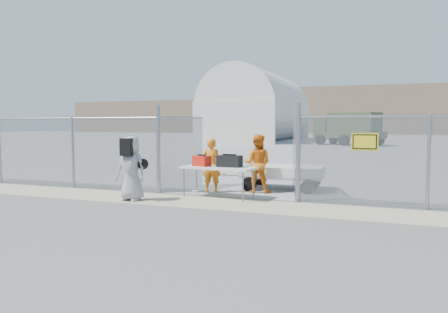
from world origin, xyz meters
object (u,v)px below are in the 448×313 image
at_px(visitor, 131,168).
at_px(utility_trailer, 283,177).
at_px(security_worker_left, 211,165).
at_px(folding_table, 218,182).
at_px(security_worker_right, 257,164).

relative_size(visitor, utility_trailer, 0.53).
bearing_deg(security_worker_left, visitor, 48.07).
relative_size(folding_table, visitor, 1.18).
bearing_deg(security_worker_right, folding_table, 55.10).
bearing_deg(utility_trailer, security_worker_right, -124.00).
bearing_deg(visitor, utility_trailer, 46.06).
bearing_deg(folding_table, security_worker_right, 65.96).
bearing_deg(security_worker_left, folding_table, 117.63).
relative_size(security_worker_left, utility_trailer, 0.50).
relative_size(security_worker_left, security_worker_right, 0.93).
bearing_deg(utility_trailer, folding_table, -123.57).
bearing_deg(security_worker_right, visitor, 38.04).
height_order(folding_table, visitor, visitor).
bearing_deg(utility_trailer, security_worker_left, -145.99).
relative_size(security_worker_left, visitor, 0.94).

